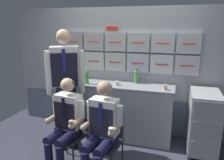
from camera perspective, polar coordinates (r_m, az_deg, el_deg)
galley_bulkhead at (r=3.78m, az=3.59°, el=2.36°), size 4.20×0.14×2.15m
galley_counter at (r=3.70m, az=2.72°, el=-7.98°), size 1.66×0.53×0.92m
service_trolley at (r=3.48m, az=22.84°, el=-9.95°), size 0.40×0.65×0.94m
folding_chair_left at (r=3.07m, az=-10.22°, el=-12.03°), size 0.45×0.45×0.83m
crew_member_left at (r=2.89m, az=-12.19°, el=-10.62°), size 0.48×0.61×1.21m
folding_chair_center at (r=2.86m, az=-1.25°, el=-13.89°), size 0.45×0.45×0.83m
crew_member_center at (r=2.66m, az=-2.78°, el=-12.43°), size 0.48×0.62×1.22m
crew_member_standing at (r=3.27m, az=-12.10°, el=0.54°), size 0.52×0.39×1.80m
sparkling_bottle_green at (r=3.62m, az=6.43°, el=0.95°), size 0.07×0.07×0.24m
water_bottle_clear at (r=3.57m, az=-6.65°, el=0.77°), size 0.07×0.07×0.24m
paper_cup_blue at (r=3.49m, az=1.32°, el=-0.81°), size 0.07×0.07×0.06m
espresso_cup_small at (r=3.33m, az=13.74°, el=-1.86°), size 0.06×0.06×0.07m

